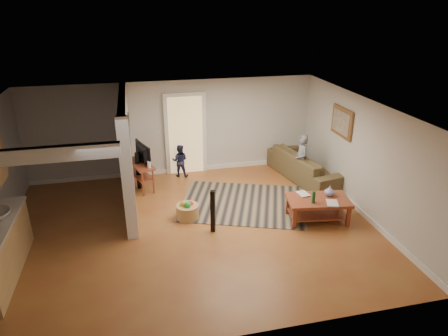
{
  "coord_description": "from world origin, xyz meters",
  "views": [
    {
      "loc": [
        -0.94,
        -7.1,
        4.39
      ],
      "look_at": [
        0.77,
        0.44,
        1.1
      ],
      "focal_mm": 32.0,
      "sensor_mm": 36.0,
      "label": 1
    }
  ],
  "objects_px": {
    "speaker_right": "(138,171)",
    "speaker_left": "(213,211)",
    "sofa": "(305,178)",
    "child": "(299,184)",
    "tv_console": "(141,165)",
    "toddler": "(181,176)",
    "toy_basket": "(188,211)",
    "coffee_table": "(319,203)"
  },
  "relations": [
    {
      "from": "coffee_table",
      "to": "child",
      "type": "height_order",
      "value": "coffee_table"
    },
    {
      "from": "sofa",
      "to": "child",
      "type": "distance_m",
      "value": 0.43
    },
    {
      "from": "speaker_left",
      "to": "child",
      "type": "bearing_deg",
      "value": 56.0
    },
    {
      "from": "child",
      "to": "toddler",
      "type": "xyz_separation_m",
      "value": [
        -2.91,
        1.19,
        0.0
      ]
    },
    {
      "from": "coffee_table",
      "to": "speaker_right",
      "type": "height_order",
      "value": "speaker_right"
    },
    {
      "from": "coffee_table",
      "to": "toy_basket",
      "type": "xyz_separation_m",
      "value": [
        -2.71,
        0.67,
        -0.22
      ]
    },
    {
      "from": "speaker_left",
      "to": "speaker_right",
      "type": "height_order",
      "value": "speaker_right"
    },
    {
      "from": "tv_console",
      "to": "speaker_right",
      "type": "distance_m",
      "value": 0.15
    },
    {
      "from": "coffee_table",
      "to": "speaker_left",
      "type": "xyz_separation_m",
      "value": [
        -2.28,
        0.05,
        0.06
      ]
    },
    {
      "from": "sofa",
      "to": "speaker_right",
      "type": "relative_size",
      "value": 2.59
    },
    {
      "from": "sofa",
      "to": "tv_console",
      "type": "bearing_deg",
      "value": 73.68
    },
    {
      "from": "coffee_table",
      "to": "toy_basket",
      "type": "height_order",
      "value": "coffee_table"
    },
    {
      "from": "sofa",
      "to": "toy_basket",
      "type": "bearing_deg",
      "value": 101.49
    },
    {
      "from": "tv_console",
      "to": "speaker_left",
      "type": "height_order",
      "value": "same"
    },
    {
      "from": "sofa",
      "to": "speaker_left",
      "type": "relative_size",
      "value": 2.69
    },
    {
      "from": "speaker_left",
      "to": "child",
      "type": "height_order",
      "value": "speaker_left"
    },
    {
      "from": "speaker_right",
      "to": "toy_basket",
      "type": "relative_size",
      "value": 1.95
    },
    {
      "from": "toy_basket",
      "to": "tv_console",
      "type": "bearing_deg",
      "value": 116.87
    },
    {
      "from": "tv_console",
      "to": "speaker_left",
      "type": "distance_m",
      "value": 2.75
    },
    {
      "from": "speaker_right",
      "to": "child",
      "type": "xyz_separation_m",
      "value": [
        4.0,
        -0.68,
        -0.48
      ]
    },
    {
      "from": "speaker_left",
      "to": "coffee_table",
      "type": "bearing_deg",
      "value": 21.43
    },
    {
      "from": "speaker_left",
      "to": "speaker_right",
      "type": "distance_m",
      "value": 2.77
    },
    {
      "from": "speaker_left",
      "to": "toddler",
      "type": "height_order",
      "value": "speaker_left"
    },
    {
      "from": "speaker_right",
      "to": "toddler",
      "type": "distance_m",
      "value": 1.29
    },
    {
      "from": "sofa",
      "to": "coffee_table",
      "type": "bearing_deg",
      "value": 152.06
    },
    {
      "from": "tv_console",
      "to": "toddler",
      "type": "relative_size",
      "value": 1.29
    },
    {
      "from": "coffee_table",
      "to": "child",
      "type": "distance_m",
      "value": 1.83
    },
    {
      "from": "coffee_table",
      "to": "speaker_left",
      "type": "distance_m",
      "value": 2.28
    },
    {
      "from": "speaker_right",
      "to": "speaker_left",
      "type": "bearing_deg",
      "value": -42.78
    },
    {
      "from": "speaker_left",
      "to": "child",
      "type": "relative_size",
      "value": 0.69
    },
    {
      "from": "coffee_table",
      "to": "child",
      "type": "xyz_separation_m",
      "value": [
        0.32,
        1.76,
        -0.4
      ]
    },
    {
      "from": "sofa",
      "to": "child",
      "type": "height_order",
      "value": "child"
    },
    {
      "from": "toy_basket",
      "to": "speaker_right",
      "type": "bearing_deg",
      "value": 118.56
    },
    {
      "from": "sofa",
      "to": "speaker_right",
      "type": "distance_m",
      "value": 4.34
    },
    {
      "from": "sofa",
      "to": "toddler",
      "type": "bearing_deg",
      "value": 63.44
    },
    {
      "from": "tv_console",
      "to": "toddler",
      "type": "bearing_deg",
      "value": 6.45
    },
    {
      "from": "tv_console",
      "to": "toy_basket",
      "type": "xyz_separation_m",
      "value": [
        0.9,
        -1.78,
        -0.43
      ]
    },
    {
      "from": "coffee_table",
      "to": "tv_console",
      "type": "relative_size",
      "value": 1.23
    },
    {
      "from": "toddler",
      "to": "toy_basket",
      "type": "bearing_deg",
      "value": 102.73
    },
    {
      "from": "coffee_table",
      "to": "toy_basket",
      "type": "bearing_deg",
      "value": 166.1
    },
    {
      "from": "tv_console",
      "to": "child",
      "type": "distance_m",
      "value": 4.04
    },
    {
      "from": "sofa",
      "to": "toy_basket",
      "type": "xyz_separation_m",
      "value": [
        -3.34,
        -1.39,
        0.18
      ]
    }
  ]
}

